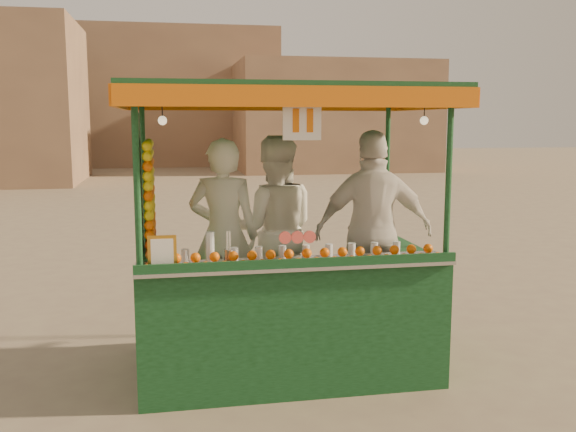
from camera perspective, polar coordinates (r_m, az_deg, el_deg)
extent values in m
plane|color=#726151|center=(6.39, -2.83, -12.74)|extent=(90.00, 90.00, 0.00)
cube|color=#967455|center=(30.91, 3.94, 8.81)|extent=(9.00, 6.00, 5.00)
cube|color=#967455|center=(35.94, -12.84, 10.17)|extent=(14.00, 7.00, 7.00)
cube|color=#0E3614|center=(6.23, -0.43, -11.82)|extent=(2.64, 1.62, 0.30)
cylinder|color=black|center=(6.13, -9.05, -11.96)|extent=(0.37, 0.10, 0.37)
cylinder|color=black|center=(6.43, 7.75, -10.93)|extent=(0.37, 0.10, 0.37)
cube|color=#0E3614|center=(5.43, 0.82, -8.67)|extent=(2.64, 0.30, 0.81)
cube|color=#0E3614|center=(6.07, -11.62, -7.01)|extent=(0.30, 1.32, 0.81)
cube|color=#0E3614|center=(6.45, 9.70, -6.02)|extent=(0.30, 1.32, 0.81)
cube|color=#B2B2B7|center=(5.35, 0.76, -4.26)|extent=(2.64, 0.47, 0.03)
cylinder|color=#0E3614|center=(5.01, -13.28, 2.70)|extent=(0.05, 0.05, 1.42)
cylinder|color=#0E3614|center=(5.52, 14.11, 3.18)|extent=(0.05, 0.05, 1.42)
cylinder|color=#0E3614|center=(6.53, -12.72, 4.01)|extent=(0.05, 0.05, 1.42)
cylinder|color=#0E3614|center=(6.92, 8.82, 4.36)|extent=(0.05, 0.05, 1.42)
cube|color=#0E3614|center=(5.85, -0.46, 11.09)|extent=(2.84, 1.83, 0.08)
cube|color=#D9640C|center=(4.95, 1.46, 10.62)|extent=(2.84, 0.04, 0.16)
cube|color=#D9640C|center=(6.74, -1.87, 10.05)|extent=(2.84, 0.04, 0.16)
cube|color=#D9640C|center=(5.76, -14.73, 10.04)|extent=(0.04, 1.83, 0.16)
cube|color=#D9640C|center=(6.26, 12.66, 9.97)|extent=(0.04, 1.83, 0.16)
cylinder|color=#F25249|center=(5.17, 0.84, -1.90)|extent=(0.10, 0.03, 0.10)
cube|color=#BF8223|center=(5.09, -11.14, -3.28)|extent=(0.22, 0.02, 0.28)
cube|color=white|center=(5.02, 1.26, 8.50)|extent=(0.30, 0.02, 0.30)
sphere|color=#FFE5B2|center=(5.06, -11.12, 8.34)|extent=(0.07, 0.07, 0.07)
sphere|color=#FFE5B2|center=(5.48, 12.03, 8.32)|extent=(0.07, 0.07, 0.07)
imported|color=white|center=(6.15, -5.75, -1.70)|extent=(0.77, 0.61, 1.85)
imported|color=white|center=(6.36, -1.27, -1.24)|extent=(0.98, 0.80, 1.87)
imported|color=silver|center=(6.15, 7.64, -1.39)|extent=(1.17, 0.58, 1.92)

